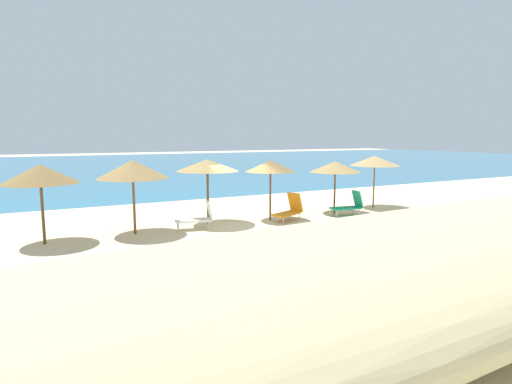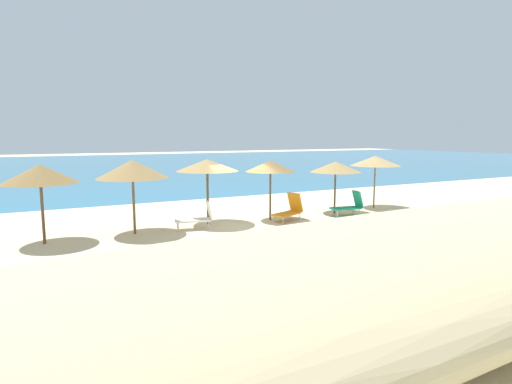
% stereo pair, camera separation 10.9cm
% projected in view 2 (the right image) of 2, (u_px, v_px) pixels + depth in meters
% --- Properties ---
extents(ground_plane, '(160.00, 160.00, 0.00)m').
position_uv_depth(ground_plane, '(243.00, 226.00, 16.97)').
color(ground_plane, beige).
extents(sea_water, '(160.00, 62.46, 0.01)m').
position_uv_depth(sea_water, '(109.00, 166.00, 51.28)').
color(sea_water, teal).
rests_on(sea_water, ground_plane).
extents(dune_ridge, '(43.75, 7.45, 2.07)m').
position_uv_depth(dune_ridge, '(479.00, 254.00, 9.22)').
color(dune_ridge, '#C9B586').
rests_on(dune_ridge, ground_plane).
extents(beach_umbrella_0, '(2.46, 2.46, 2.72)m').
position_uv_depth(beach_umbrella_0, '(40.00, 174.00, 13.82)').
color(beach_umbrella_0, brown).
rests_on(beach_umbrella_0, ground_plane).
extents(beach_umbrella_1, '(2.62, 2.62, 2.79)m').
position_uv_depth(beach_umbrella_1, '(132.00, 169.00, 15.23)').
color(beach_umbrella_1, brown).
rests_on(beach_umbrella_1, ground_plane).
extents(beach_umbrella_2, '(2.56, 2.56, 2.71)m').
position_uv_depth(beach_umbrella_2, '(207.00, 165.00, 17.00)').
color(beach_umbrella_2, brown).
rests_on(beach_umbrella_2, ground_plane).
extents(beach_umbrella_3, '(2.17, 2.17, 2.61)m').
position_uv_depth(beach_umbrella_3, '(270.00, 166.00, 17.85)').
color(beach_umbrella_3, brown).
rests_on(beach_umbrella_3, ground_plane).
extents(beach_umbrella_4, '(2.39, 2.39, 2.47)m').
position_uv_depth(beach_umbrella_4, '(336.00, 167.00, 19.47)').
color(beach_umbrella_4, brown).
rests_on(beach_umbrella_4, ground_plane).
extents(beach_umbrella_5, '(2.51, 2.51, 2.66)m').
position_uv_depth(beach_umbrella_5, '(375.00, 161.00, 20.92)').
color(beach_umbrella_5, brown).
rests_on(beach_umbrella_5, ground_plane).
extents(lounge_chair_0, '(1.53, 0.84, 1.15)m').
position_uv_depth(lounge_chair_0, '(350.00, 205.00, 19.09)').
color(lounge_chair_0, '#199972').
rests_on(lounge_chair_0, ground_plane).
extents(lounge_chair_1, '(1.55, 0.92, 1.13)m').
position_uv_depth(lounge_chair_1, '(198.00, 217.00, 16.31)').
color(lounge_chair_1, white).
rests_on(lounge_chair_1, ground_plane).
extents(lounge_chair_2, '(1.67, 1.19, 1.18)m').
position_uv_depth(lounge_chair_2, '(289.00, 210.00, 18.03)').
color(lounge_chair_2, orange).
rests_on(lounge_chair_2, ground_plane).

